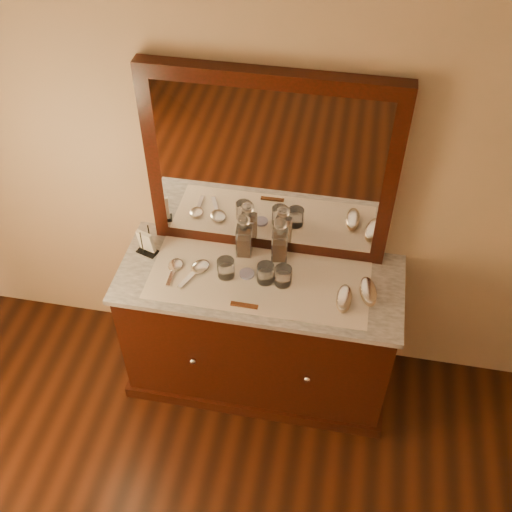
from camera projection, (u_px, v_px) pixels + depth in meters
name	position (u px, v px, depth m)	size (l,w,h in m)	color
dresser_cabinet	(259.00, 332.00, 3.39)	(1.40, 0.55, 0.82)	black
dresser_plinth	(259.00, 370.00, 3.65)	(1.46, 0.59, 0.08)	black
knob_left	(193.00, 361.00, 3.20)	(0.04, 0.04, 0.04)	silver
knob_right	(307.00, 379.00, 3.12)	(0.04, 0.04, 0.04)	silver
marble_top	(260.00, 279.00, 3.09)	(1.44, 0.59, 0.03)	silver
mirror_frame	(269.00, 168.00, 2.89)	(1.20, 0.08, 1.00)	black
mirror_glass	(268.00, 172.00, 2.87)	(1.06, 0.01, 0.86)	white
lace_runner	(259.00, 280.00, 3.06)	(1.10, 0.45, 0.00)	white
pin_dish	(247.00, 274.00, 3.08)	(0.07, 0.07, 0.01)	white
comb	(244.00, 305.00, 2.94)	(0.13, 0.02, 0.01)	brown
napkin_rack	(146.00, 243.00, 3.16)	(0.12, 0.10, 0.16)	black
decanter_left	(244.00, 239.00, 3.13)	(0.09, 0.09, 0.26)	#924A15
decanter_right	(280.00, 243.00, 3.10)	(0.09, 0.09, 0.26)	#924A15
brush_near	(344.00, 299.00, 2.94)	(0.08, 0.17, 0.05)	tan
brush_far	(368.00, 291.00, 2.97)	(0.11, 0.19, 0.05)	tan
hand_mirror_outer	(175.00, 267.00, 3.11)	(0.08, 0.19, 0.02)	silver
hand_mirror_inner	(198.00, 269.00, 3.10)	(0.14, 0.23, 0.02)	silver
tumblers	(258.00, 272.00, 3.03)	(0.38, 0.09, 0.10)	white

